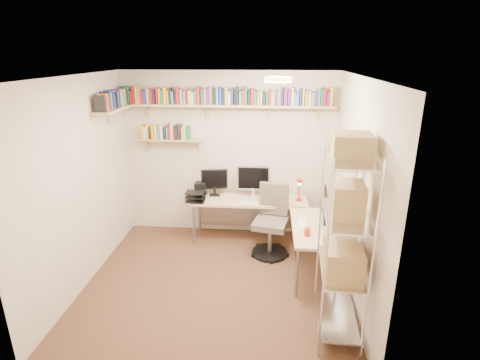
% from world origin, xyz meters
% --- Properties ---
extents(ground, '(3.20, 3.20, 0.00)m').
position_xyz_m(ground, '(0.00, 0.00, 0.00)').
color(ground, '#492B1F').
rests_on(ground, ground).
extents(room_shell, '(3.24, 3.04, 2.52)m').
position_xyz_m(room_shell, '(0.00, 0.00, 1.55)').
color(room_shell, '#C3B09F').
rests_on(room_shell, ground).
extents(wall_shelves, '(3.12, 1.09, 0.80)m').
position_xyz_m(wall_shelves, '(-0.42, 1.30, 2.03)').
color(wall_shelves, tan).
rests_on(wall_shelves, ground).
extents(corner_desk, '(2.05, 1.70, 1.15)m').
position_xyz_m(corner_desk, '(0.47, 0.96, 0.66)').
color(corner_desk, beige).
rests_on(corner_desk, ground).
extents(office_chair, '(0.54, 0.55, 1.01)m').
position_xyz_m(office_chair, '(0.68, 0.81, 0.42)').
color(office_chair, black).
rests_on(office_chair, ground).
extents(wire_rack, '(0.47, 0.87, 2.06)m').
position_xyz_m(wire_rack, '(1.36, -0.71, 1.20)').
color(wire_rack, silver).
rests_on(wire_rack, ground).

